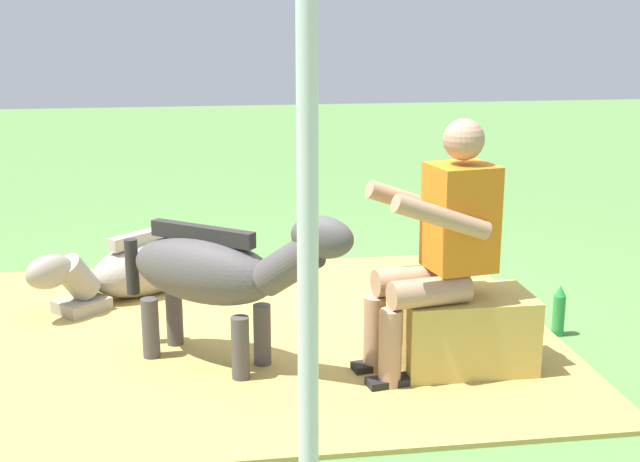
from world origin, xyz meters
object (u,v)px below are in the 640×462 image
(pony_standing, at_px, (218,272))
(soda_bottle, at_px, (559,311))
(person_seated, at_px, (439,241))
(hay_bale, at_px, (465,333))
(tent_pole_mid, at_px, (308,259))
(pony_lying, at_px, (139,268))

(pony_standing, height_order, soda_bottle, pony_standing)
(soda_bottle, bearing_deg, person_seated, 26.20)
(hay_bale, bearing_deg, tent_pole_mid, 58.24)
(soda_bottle, bearing_deg, pony_standing, 5.37)
(hay_bale, xyz_separation_m, person_seated, (0.16, 0.02, 0.49))
(hay_bale, distance_m, pony_standing, 1.28)
(hay_bale, relative_size, person_seated, 0.51)
(pony_standing, relative_size, tent_pole_mid, 0.51)
(person_seated, xyz_separation_m, pony_lying, (1.54, -1.44, -0.51))
(soda_bottle, bearing_deg, tent_pole_mid, 50.23)
(hay_bale, xyz_separation_m, soda_bottle, (-0.68, -0.39, -0.06))
(pony_standing, height_order, pony_lying, pony_standing)
(person_seated, bearing_deg, tent_pole_mid, 62.10)
(tent_pole_mid, bearing_deg, hay_bale, -121.76)
(person_seated, height_order, tent_pole_mid, tent_pole_mid)
(person_seated, relative_size, tent_pole_mid, 0.58)
(hay_bale, bearing_deg, soda_bottle, -149.94)
(tent_pole_mid, bearing_deg, person_seated, -117.90)
(hay_bale, distance_m, person_seated, 0.52)
(pony_lying, relative_size, soda_bottle, 3.99)
(person_seated, relative_size, pony_standing, 1.12)
(person_seated, distance_m, pony_standing, 1.11)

